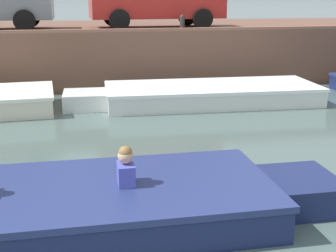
# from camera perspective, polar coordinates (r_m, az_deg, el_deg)

# --- Properties ---
(ground_plane) EXTENTS (400.00, 400.00, 0.00)m
(ground_plane) POSITION_cam_1_polar(r_m,az_deg,el_deg) (7.83, -4.05, -4.47)
(ground_plane) COLOR #4C605B
(far_quay_wall) EXTENTS (60.00, 6.00, 1.69)m
(far_quay_wall) POSITION_cam_1_polar(r_m,az_deg,el_deg) (16.31, -7.97, 9.12)
(far_quay_wall) COLOR brown
(far_quay_wall) RESTS_ON ground
(far_wall_coping) EXTENTS (60.00, 0.24, 0.08)m
(far_wall_coping) POSITION_cam_1_polar(r_m,az_deg,el_deg) (13.37, -7.41, 11.49)
(far_wall_coping) COLOR brown
(far_wall_coping) RESTS_ON far_quay_wall
(boat_moored_central_white) EXTENTS (6.44, 2.22, 0.48)m
(boat_moored_central_white) POSITION_cam_1_polar(r_m,az_deg,el_deg) (11.94, 4.13, 3.85)
(boat_moored_central_white) COLOR white
(boat_moored_central_white) RESTS_ON ground
(motorboat_passing) EXTENTS (6.22, 2.00, 0.97)m
(motorboat_passing) POSITION_cam_1_polar(r_m,az_deg,el_deg) (5.83, -10.21, -9.47)
(motorboat_passing) COLOR navy
(motorboat_passing) RESTS_ON ground
(car_centre_red) EXTENTS (4.06, 2.08, 1.54)m
(car_centre_red) POSITION_cam_1_polar(r_m,az_deg,el_deg) (14.89, -1.27, 15.15)
(car_centre_red) COLOR #B2231E
(car_centre_red) RESTS_ON far_quay_wall
(mooring_bollard_east) EXTENTS (0.15, 0.15, 0.45)m
(mooring_bollard_east) POSITION_cam_1_polar(r_m,az_deg,el_deg) (13.79, 1.74, 12.57)
(mooring_bollard_east) COLOR #2D2B28
(mooring_bollard_east) RESTS_ON far_quay_wall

